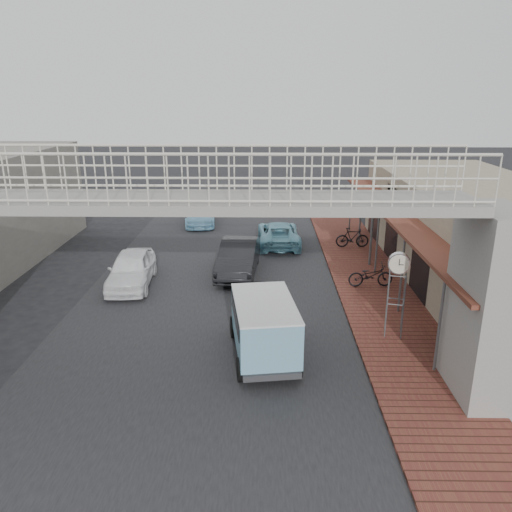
{
  "coord_description": "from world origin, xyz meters",
  "views": [
    {
      "loc": [
        2.07,
        -15.51,
        7.55
      ],
      "look_at": [
        1.77,
        2.1,
        1.8
      ],
      "focal_mm": 35.0,
      "sensor_mm": 36.0,
      "label": 1
    }
  ],
  "objects_px": {
    "angkot_van": "(263,321)",
    "street_clock": "(399,267)",
    "motorcycle_near": "(371,275)",
    "arrow_sign": "(392,205)",
    "angkot_far": "(200,214)",
    "motorcycle_far": "(352,238)",
    "angkot_curb": "(279,234)",
    "white_hatchback": "(131,269)",
    "dark_sedan": "(239,257)"
  },
  "relations": [
    {
      "from": "motorcycle_far",
      "to": "arrow_sign",
      "type": "height_order",
      "value": "arrow_sign"
    },
    {
      "from": "angkot_far",
      "to": "angkot_van",
      "type": "relative_size",
      "value": 1.05
    },
    {
      "from": "angkot_van",
      "to": "angkot_far",
      "type": "bearing_deg",
      "value": 95.82
    },
    {
      "from": "dark_sedan",
      "to": "arrow_sign",
      "type": "xyz_separation_m",
      "value": [
        6.77,
        1.08,
        2.11
      ]
    },
    {
      "from": "motorcycle_near",
      "to": "angkot_far",
      "type": "bearing_deg",
      "value": 34.16
    },
    {
      "from": "dark_sedan",
      "to": "motorcycle_near",
      "type": "relative_size",
      "value": 2.47
    },
    {
      "from": "arrow_sign",
      "to": "white_hatchback",
      "type": "bearing_deg",
      "value": -174.43
    },
    {
      "from": "arrow_sign",
      "to": "motorcycle_near",
      "type": "bearing_deg",
      "value": -123.19
    },
    {
      "from": "dark_sedan",
      "to": "street_clock",
      "type": "bearing_deg",
      "value": -44.52
    },
    {
      "from": "angkot_van",
      "to": "arrow_sign",
      "type": "distance_m",
      "value": 10.26
    },
    {
      "from": "angkot_van",
      "to": "motorcycle_near",
      "type": "relative_size",
      "value": 2.23
    },
    {
      "from": "angkot_curb",
      "to": "street_clock",
      "type": "height_order",
      "value": "street_clock"
    },
    {
      "from": "dark_sedan",
      "to": "motorcycle_far",
      "type": "height_order",
      "value": "dark_sedan"
    },
    {
      "from": "angkot_van",
      "to": "motorcycle_far",
      "type": "bearing_deg",
      "value": 60.09
    },
    {
      "from": "dark_sedan",
      "to": "angkot_van",
      "type": "distance_m",
      "value": 7.41
    },
    {
      "from": "street_clock",
      "to": "dark_sedan",
      "type": "bearing_deg",
      "value": 144.99
    },
    {
      "from": "angkot_van",
      "to": "street_clock",
      "type": "bearing_deg",
      "value": 9.83
    },
    {
      "from": "dark_sedan",
      "to": "white_hatchback",
      "type": "bearing_deg",
      "value": -157.02
    },
    {
      "from": "angkot_curb",
      "to": "arrow_sign",
      "type": "bearing_deg",
      "value": 144.5
    },
    {
      "from": "white_hatchback",
      "to": "motorcycle_far",
      "type": "height_order",
      "value": "white_hatchback"
    },
    {
      "from": "motorcycle_far",
      "to": "angkot_van",
      "type": "bearing_deg",
      "value": 155.55
    },
    {
      "from": "angkot_curb",
      "to": "motorcycle_near",
      "type": "xyz_separation_m",
      "value": [
        3.56,
        -6.07,
        -0.04
      ]
    },
    {
      "from": "street_clock",
      "to": "motorcycle_far",
      "type": "bearing_deg",
      "value": 101.75
    },
    {
      "from": "white_hatchback",
      "to": "angkot_curb",
      "type": "height_order",
      "value": "white_hatchback"
    },
    {
      "from": "dark_sedan",
      "to": "angkot_curb",
      "type": "height_order",
      "value": "dark_sedan"
    },
    {
      "from": "dark_sedan",
      "to": "arrow_sign",
      "type": "height_order",
      "value": "arrow_sign"
    },
    {
      "from": "dark_sedan",
      "to": "arrow_sign",
      "type": "relative_size",
      "value": 1.31
    },
    {
      "from": "dark_sedan",
      "to": "angkot_far",
      "type": "height_order",
      "value": "dark_sedan"
    },
    {
      "from": "arrow_sign",
      "to": "angkot_van",
      "type": "bearing_deg",
      "value": -131.51
    },
    {
      "from": "dark_sedan",
      "to": "angkot_van",
      "type": "relative_size",
      "value": 1.11
    },
    {
      "from": "dark_sedan",
      "to": "street_clock",
      "type": "xyz_separation_m",
      "value": [
        5.3,
        -5.98,
        1.68
      ]
    },
    {
      "from": "angkot_curb",
      "to": "arrow_sign",
      "type": "distance_m",
      "value": 6.29
    },
    {
      "from": "white_hatchback",
      "to": "arrow_sign",
      "type": "height_order",
      "value": "arrow_sign"
    },
    {
      "from": "street_clock",
      "to": "angkot_van",
      "type": "bearing_deg",
      "value": -148.97
    },
    {
      "from": "white_hatchback",
      "to": "arrow_sign",
      "type": "bearing_deg",
      "value": 8.99
    },
    {
      "from": "angkot_far",
      "to": "motorcycle_near",
      "type": "xyz_separation_m",
      "value": [
        8.21,
        -10.53,
        -0.04
      ]
    },
    {
      "from": "angkot_far",
      "to": "motorcycle_far",
      "type": "height_order",
      "value": "angkot_far"
    },
    {
      "from": "white_hatchback",
      "to": "motorcycle_far",
      "type": "relative_size",
      "value": 2.46
    },
    {
      "from": "dark_sedan",
      "to": "angkot_far",
      "type": "bearing_deg",
      "value": 111.52
    },
    {
      "from": "angkot_far",
      "to": "motorcycle_near",
      "type": "relative_size",
      "value": 2.34
    },
    {
      "from": "motorcycle_far",
      "to": "street_clock",
      "type": "xyz_separation_m",
      "value": [
        -0.28,
        -9.68,
        1.81
      ]
    },
    {
      "from": "white_hatchback",
      "to": "street_clock",
      "type": "relative_size",
      "value": 1.48
    },
    {
      "from": "angkot_curb",
      "to": "motorcycle_near",
      "type": "bearing_deg",
      "value": 118.43
    },
    {
      "from": "angkot_van",
      "to": "motorcycle_far",
      "type": "distance_m",
      "value": 11.91
    },
    {
      "from": "angkot_far",
      "to": "motorcycle_near",
      "type": "distance_m",
      "value": 13.35
    },
    {
      "from": "angkot_van",
      "to": "white_hatchback",
      "type": "bearing_deg",
      "value": 125.29
    },
    {
      "from": "dark_sedan",
      "to": "street_clock",
      "type": "height_order",
      "value": "street_clock"
    },
    {
      "from": "white_hatchback",
      "to": "angkot_curb",
      "type": "xyz_separation_m",
      "value": [
        6.19,
        5.84,
        -0.09
      ]
    },
    {
      "from": "motorcycle_near",
      "to": "street_clock",
      "type": "relative_size",
      "value": 0.65
    },
    {
      "from": "angkot_curb",
      "to": "motorcycle_near",
      "type": "distance_m",
      "value": 7.03
    }
  ]
}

